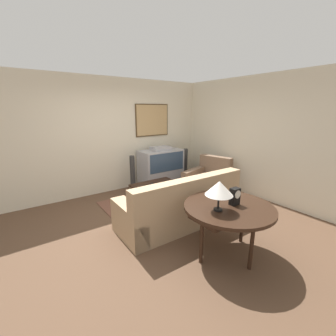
{
  "coord_description": "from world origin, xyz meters",
  "views": [
    {
      "loc": [
        -1.91,
        -3.04,
        1.98
      ],
      "look_at": [
        0.8,
        0.77,
        0.75
      ],
      "focal_mm": 24.0,
      "sensor_mm": 36.0,
      "label": 1
    }
  ],
  "objects": [
    {
      "name": "ground_plane",
      "position": [
        0.0,
        0.0,
        0.0
      ],
      "size": [
        12.0,
        12.0,
        0.0
      ],
      "primitive_type": "plane",
      "color": "brown"
    },
    {
      "name": "wall_back",
      "position": [
        0.02,
        2.13,
        1.36
      ],
      "size": [
        12.0,
        0.1,
        2.7
      ],
      "color": "beige",
      "rests_on": "ground_plane"
    },
    {
      "name": "wall_right",
      "position": [
        2.63,
        0.0,
        1.35
      ],
      "size": [
        0.06,
        12.0,
        2.7
      ],
      "color": "beige",
      "rests_on": "ground_plane"
    },
    {
      "name": "area_rug",
      "position": [
        0.6,
        0.84,
        0.01
      ],
      "size": [
        2.33,
        1.43,
        0.01
      ],
      "color": "brown",
      "rests_on": "ground_plane"
    },
    {
      "name": "tv",
      "position": [
        1.23,
        1.69,
        0.49
      ],
      "size": [
        1.1,
        0.59,
        1.05
      ],
      "color": "#9E9EA3",
      "rests_on": "ground_plane"
    },
    {
      "name": "couch",
      "position": [
        0.37,
        -0.21,
        0.32
      ],
      "size": [
        2.17,
        0.88,
        0.91
      ],
      "rotation": [
        0.0,
        0.0,
        3.13
      ],
      "color": "tan",
      "rests_on": "ground_plane"
    },
    {
      "name": "armchair",
      "position": [
        1.89,
        0.64,
        0.27
      ],
      "size": [
        1.17,
        1.06,
        0.84
      ],
      "rotation": [
        0.0,
        0.0,
        -1.31
      ],
      "color": "brown",
      "rests_on": "ground_plane"
    },
    {
      "name": "coffee_table",
      "position": [
        0.54,
        0.87,
        0.37
      ],
      "size": [
        0.99,
        0.63,
        0.41
      ],
      "color": "black",
      "rests_on": "ground_plane"
    },
    {
      "name": "console_table",
      "position": [
        0.36,
        -1.26,
        0.67
      ],
      "size": [
        1.21,
        1.21,
        0.73
      ],
      "color": "black",
      "rests_on": "ground_plane"
    },
    {
      "name": "table_lamp",
      "position": [
        0.14,
        -1.26,
        1.03
      ],
      "size": [
        0.35,
        0.35,
        0.39
      ],
      "color": "black",
      "rests_on": "console_table"
    },
    {
      "name": "mantel_clock",
      "position": [
        0.45,
        -1.27,
        0.85
      ],
      "size": [
        0.13,
        0.1,
        0.23
      ],
      "color": "black",
      "rests_on": "console_table"
    },
    {
      "name": "remote",
      "position": [
        0.46,
        0.88,
        0.42
      ],
      "size": [
        0.09,
        0.17,
        0.02
      ],
      "color": "black",
      "rests_on": "coffee_table"
    },
    {
      "name": "speaker_tower_left",
      "position": [
        0.4,
        1.68,
        0.43
      ],
      "size": [
        0.2,
        0.2,
        0.91
      ],
      "color": "black",
      "rests_on": "ground_plane"
    },
    {
      "name": "speaker_tower_right",
      "position": [
        2.05,
        1.68,
        0.43
      ],
      "size": [
        0.2,
        0.2,
        0.91
      ],
      "color": "black",
      "rests_on": "ground_plane"
    }
  ]
}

